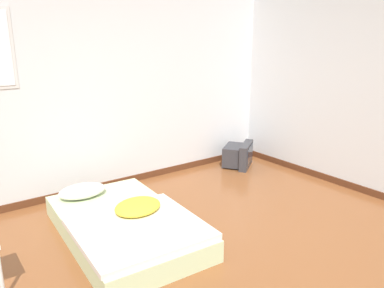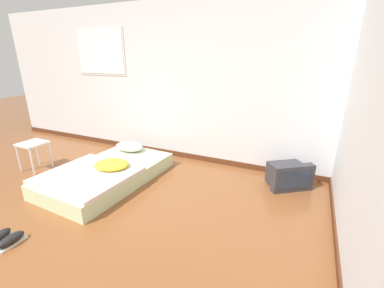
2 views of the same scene
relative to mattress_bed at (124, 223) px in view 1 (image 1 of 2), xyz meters
The scene contains 3 objects.
wall_back 1.78m from the mattress_bed, 78.36° to the left, with size 7.78×0.08×2.60m.
mattress_bed is the anchor object (origin of this frame).
crt_tv 2.59m from the mattress_bed, 20.95° to the left, with size 0.65×0.62×0.37m.
Camera 1 is at (-1.74, -1.76, 1.90)m, focal length 35.00 mm.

